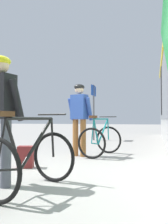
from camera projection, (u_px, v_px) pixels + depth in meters
ground_plane at (76, 171)px, 4.05m from camera, size 80.00×80.00×0.00m
cyclist_near_in_dark at (1, 108)px, 3.17m from camera, size 0.65×0.38×1.76m
cyclist_far_in_blue at (79, 113)px, 5.72m from camera, size 0.65×0.40×1.76m
bicycle_near_black at (29, 159)px, 2.91m from camera, size 0.91×1.19×0.99m
bicycle_far_teal at (101, 139)px, 5.75m from camera, size 0.90×1.19×0.99m
backpack_on_platform at (26, 157)px, 4.34m from camera, size 0.32×0.25×0.40m
platform_sign_post at (94, 103)px, 10.15m from camera, size 0.08×0.70×2.40m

